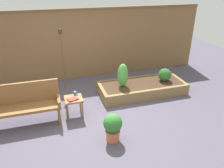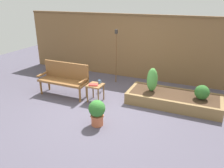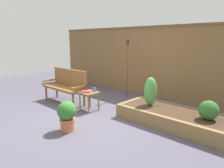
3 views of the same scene
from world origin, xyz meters
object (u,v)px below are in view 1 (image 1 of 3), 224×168
(garden_bench, at_px, (26,101))
(cup_on_table, at_px, (75,93))
(shrub_far_corner, at_px, (165,75))
(tiki_torch, at_px, (62,49))
(book_on_table, at_px, (73,99))
(potted_boxwood, at_px, (113,126))
(side_table, at_px, (74,101))
(shrub_near_bench, at_px, (123,75))

(garden_bench, xyz_separation_m, cup_on_table, (1.08, 0.08, -0.02))
(shrub_far_corner, bearing_deg, tiki_torch, 160.68)
(book_on_table, height_order, shrub_far_corner, shrub_far_corner)
(cup_on_table, bearing_deg, book_on_table, -114.85)
(garden_bench, distance_m, potted_boxwood, 1.99)
(garden_bench, height_order, side_table, garden_bench)
(book_on_table, distance_m, shrub_far_corner, 2.76)
(cup_on_table, distance_m, shrub_near_bench, 1.42)
(potted_boxwood, height_order, tiki_torch, tiki_torch)
(garden_bench, bearing_deg, shrub_far_corner, 8.59)
(potted_boxwood, xyz_separation_m, shrub_near_bench, (0.79, 1.69, 0.28))
(side_table, xyz_separation_m, shrub_near_bench, (1.39, 0.60, 0.22))
(potted_boxwood, xyz_separation_m, shrub_far_corner, (2.05, 1.69, 0.14))
(garden_bench, xyz_separation_m, tiki_torch, (0.97, 1.50, 0.64))
(potted_boxwood, distance_m, tiki_torch, 2.84)
(shrub_near_bench, relative_size, tiki_torch, 0.37)
(cup_on_table, height_order, book_on_table, cup_on_table)
(shrub_near_bench, distance_m, tiki_torch, 1.81)
(cup_on_table, xyz_separation_m, potted_boxwood, (0.54, -1.21, -0.19))
(cup_on_table, relative_size, shrub_near_bench, 0.17)
(cup_on_table, bearing_deg, garden_bench, -175.91)
(side_table, bearing_deg, potted_boxwood, -60.89)
(potted_boxwood, bearing_deg, side_table, 119.11)
(book_on_table, bearing_deg, garden_bench, 154.12)
(shrub_far_corner, xyz_separation_m, tiki_torch, (-2.70, 0.95, 0.71))
(shrub_far_corner, relative_size, tiki_torch, 0.21)
(garden_bench, distance_m, shrub_near_bench, 2.48)
(side_table, bearing_deg, book_on_table, -110.72)
(side_table, height_order, cup_on_table, cup_on_table)
(cup_on_table, xyz_separation_m, book_on_table, (-0.09, -0.19, -0.03))
(shrub_far_corner, bearing_deg, potted_boxwood, -140.57)
(shrub_far_corner, bearing_deg, shrub_near_bench, -180.00)
(book_on_table, relative_size, potted_boxwood, 0.39)
(cup_on_table, xyz_separation_m, shrub_far_corner, (2.59, 0.48, -0.05))
(potted_boxwood, relative_size, shrub_near_bench, 0.93)
(cup_on_table, distance_m, shrub_far_corner, 2.64)
(garden_bench, xyz_separation_m, book_on_table, (0.99, -0.11, -0.05))
(side_table, bearing_deg, shrub_near_bench, 23.36)
(shrub_near_bench, distance_m, shrub_far_corner, 1.27)
(garden_bench, bearing_deg, book_on_table, -6.31)
(side_table, relative_size, cup_on_table, 4.40)
(shrub_far_corner, distance_m, tiki_torch, 2.95)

